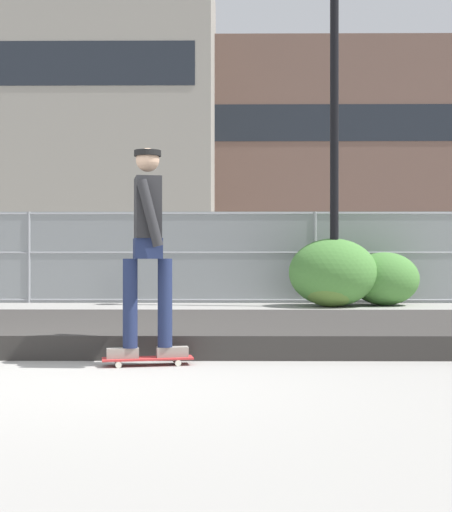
{
  "coord_description": "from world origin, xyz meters",
  "views": [
    {
      "loc": [
        1.22,
        -5.74,
        0.99
      ],
      "look_at": [
        1.13,
        5.31,
        0.96
      ],
      "focal_mm": 49.63,
      "sensor_mm": 36.0,
      "label": 1
    }
  ],
  "objects_px": {
    "skater": "(148,237)",
    "shrub_center": "(333,272)",
    "shrub_left": "(331,282)",
    "street_lamp": "(334,78)",
    "parked_car_mid": "(211,260)",
    "shrub_right": "(385,279)",
    "skateboard": "(148,359)"
  },
  "relations": [
    {
      "from": "shrub_right",
      "to": "shrub_left",
      "type": "bearing_deg",
      "value": -160.25
    },
    {
      "from": "skater",
      "to": "parked_car_mid",
      "type": "height_order",
      "value": "skater"
    },
    {
      "from": "shrub_center",
      "to": "shrub_right",
      "type": "xyz_separation_m",
      "value": [
        1.03,
        0.27,
        -0.13
      ]
    },
    {
      "from": "skater",
      "to": "parked_car_mid",
      "type": "bearing_deg",
      "value": 88.73
    },
    {
      "from": "shrub_right",
      "to": "skater",
      "type": "bearing_deg",
      "value": -116.6
    },
    {
      "from": "skateboard",
      "to": "skater",
      "type": "distance_m",
      "value": 1.08
    },
    {
      "from": "shrub_center",
      "to": "shrub_left",
      "type": "bearing_deg",
      "value": -112.32
    },
    {
      "from": "skater",
      "to": "shrub_left",
      "type": "height_order",
      "value": "skater"
    },
    {
      "from": "shrub_left",
      "to": "shrub_center",
      "type": "distance_m",
      "value": 0.22
    },
    {
      "from": "parked_car_mid",
      "to": "street_lamp",
      "type": "bearing_deg",
      "value": -59.39
    },
    {
      "from": "street_lamp",
      "to": "parked_car_mid",
      "type": "relative_size",
      "value": 1.56
    },
    {
      "from": "skateboard",
      "to": "shrub_center",
      "type": "distance_m",
      "value": 7.59
    },
    {
      "from": "shrub_left",
      "to": "shrub_center",
      "type": "relative_size",
      "value": 0.72
    },
    {
      "from": "parked_car_mid",
      "to": "shrub_center",
      "type": "height_order",
      "value": "parked_car_mid"
    },
    {
      "from": "street_lamp",
      "to": "shrub_center",
      "type": "distance_m",
      "value": 3.65
    },
    {
      "from": "parked_car_mid",
      "to": "shrub_center",
      "type": "distance_m",
      "value": 4.64
    },
    {
      "from": "skater",
      "to": "shrub_center",
      "type": "bearing_deg",
      "value": 69.48
    },
    {
      "from": "skateboard",
      "to": "shrub_right",
      "type": "distance_m",
      "value": 8.24
    },
    {
      "from": "skater",
      "to": "shrub_center",
      "type": "height_order",
      "value": "skater"
    },
    {
      "from": "skater",
      "to": "skateboard",
      "type": "bearing_deg",
      "value": -116.57
    },
    {
      "from": "shrub_left",
      "to": "skater",
      "type": "bearing_deg",
      "value": -110.49
    },
    {
      "from": "shrub_left",
      "to": "street_lamp",
      "type": "bearing_deg",
      "value": -9.58
    },
    {
      "from": "skateboard",
      "to": "shrub_center",
      "type": "relative_size",
      "value": 0.5
    },
    {
      "from": "skateboard",
      "to": "shrub_right",
      "type": "height_order",
      "value": "shrub_right"
    },
    {
      "from": "skater",
      "to": "shrub_center",
      "type": "relative_size",
      "value": 1.12
    },
    {
      "from": "street_lamp",
      "to": "parked_car_mid",
      "type": "xyz_separation_m",
      "value": [
        -2.42,
        4.08,
        -3.45
      ]
    },
    {
      "from": "skateboard",
      "to": "shrub_right",
      "type": "xyz_separation_m",
      "value": [
        3.68,
        7.36,
        0.46
      ]
    },
    {
      "from": "parked_car_mid",
      "to": "shrub_left",
      "type": "relative_size",
      "value": 3.71
    },
    {
      "from": "skateboard",
      "to": "shrub_right",
      "type": "relative_size",
      "value": 0.62
    },
    {
      "from": "shrub_center",
      "to": "parked_car_mid",
      "type": "bearing_deg",
      "value": 121.31
    },
    {
      "from": "skateboard",
      "to": "street_lamp",
      "type": "xyz_separation_m",
      "value": [
        2.66,
        6.96,
        4.23
      ]
    },
    {
      "from": "skater",
      "to": "street_lamp",
      "type": "distance_m",
      "value": 8.09
    }
  ]
}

